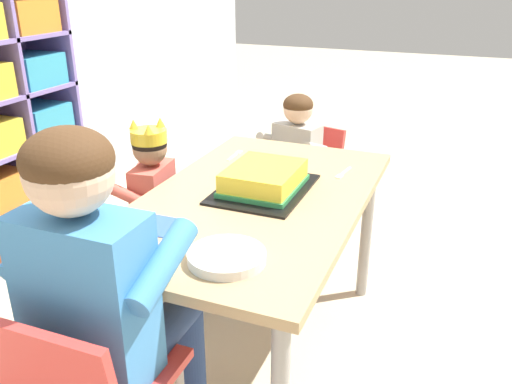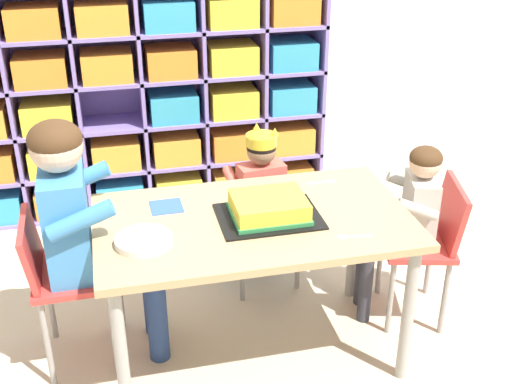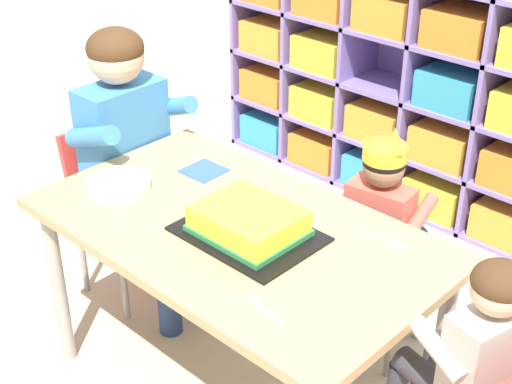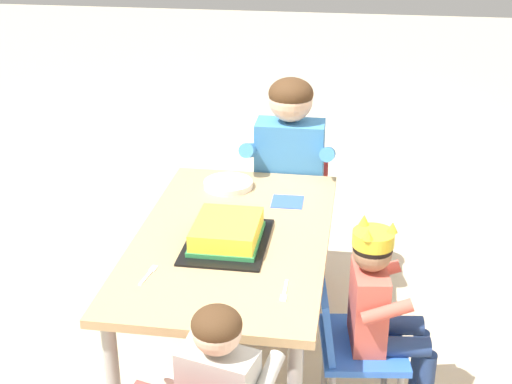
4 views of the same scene
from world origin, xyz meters
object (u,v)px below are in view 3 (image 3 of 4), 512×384
Objects in this scene: adult_helper_seated at (135,143)px; fork_near_cake_tray at (263,309)px; birthday_cake_on_tray at (249,224)px; activity_table at (236,247)px; guest_at_table_side at (469,353)px; classroom_chair_blue at (366,267)px; classroom_chair_adult_side at (121,188)px; fork_by_napkin at (386,240)px; paper_plate_stack at (118,184)px; child_with_crown at (385,215)px.

fork_near_cake_tray is (0.94, -0.35, -0.00)m from adult_helper_seated.
adult_helper_seated is 2.70× the size of birthday_cake_on_tray.
fork_near_cake_tray reaches higher than activity_table.
guest_at_table_side is 0.67m from birthday_cake_on_tray.
classroom_chair_blue is 0.95m from classroom_chair_adult_side.
birthday_cake_on_tray is at bearing 147.84° from fork_near_cake_tray.
guest_at_table_side is 6.47× the size of fork_by_napkin.
birthday_cake_on_tray is 3.05× the size of fork_by_napkin.
adult_helper_seated is (-0.63, 0.13, 0.08)m from activity_table.
classroom_chair_adult_side is 1.12m from fork_by_napkin.
paper_plate_stack is 0.84m from fork_by_napkin.
classroom_chair_blue is 0.70× the size of guest_at_table_side.
adult_helper_seated is at bearing 167.03° from fork_near_cake_tray.
guest_at_table_side is at bearing 10.39° from birthday_cake_on_tray.
fork_by_napkin is (0.99, 0.10, -0.00)m from adult_helper_seated.
fork_by_napkin is at bearing 38.93° from birthday_cake_on_tray.
birthday_cake_on_tray is at bearing -7.78° from activity_table.
activity_table is 0.12m from birthday_cake_on_tray.
child_with_crown is 1.23× the size of classroom_chair_adult_side.
classroom_chair_adult_side is at bearing 169.79° from activity_table.
classroom_chair_adult_side is 3.22× the size of paper_plate_stack.
birthday_cake_on_tray reaches higher than fork_by_napkin.
paper_plate_stack is at bearing -167.39° from activity_table.
activity_table is 1.83× the size of classroom_chair_adult_side.
birthday_cake_on_tray is (-0.64, -0.12, 0.15)m from guest_at_table_side.
classroom_chair_blue is 4.55× the size of fork_by_napkin.
child_with_crown reaches higher than classroom_chair_adult_side.
paper_plate_stack is at bearing -65.33° from guest_at_table_side.
child_with_crown is at bearing -65.87° from classroom_chair_adult_side.
adult_helper_seated is at bearing 20.01° from child_with_crown.
child_with_crown is 2.09× the size of birthday_cake_on_tray.
classroom_chair_adult_side is 0.25m from adult_helper_seated.
guest_at_table_side is at bearing 140.58° from classroom_chair_blue.
adult_helper_seated reaches higher than fork_near_cake_tray.
fork_by_napkin is (-0.34, 0.12, 0.12)m from guest_at_table_side.
birthday_cake_on_tray is (0.80, -0.14, 0.25)m from classroom_chair_adult_side.
child_with_crown is 0.40m from fork_by_napkin.
birthday_cake_on_tray is at bearing 10.19° from paper_plate_stack.
guest_at_table_side is 1.15m from paper_plate_stack.
adult_helper_seated is (-0.79, -0.31, 0.30)m from classroom_chair_blue.
activity_table is 0.52m from classroom_chair_blue.
child_with_crown is 0.70m from guest_at_table_side.
paper_plate_stack reaches higher than fork_by_napkin.
birthday_cake_on_tray is at bearing -65.24° from guest_at_table_side.
classroom_chair_adult_side is at bearing 90.00° from adult_helper_seated.
guest_at_table_side is at bearing 48.20° from fork_near_cake_tray.
birthday_cake_on_tray is (-0.09, -0.55, 0.18)m from child_with_crown.
classroom_chair_blue is at bearing 89.24° from child_with_crown.
activity_table is 1.47× the size of guest_at_table_side.
fork_by_napkin is at bearing -95.31° from guest_at_table_side.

